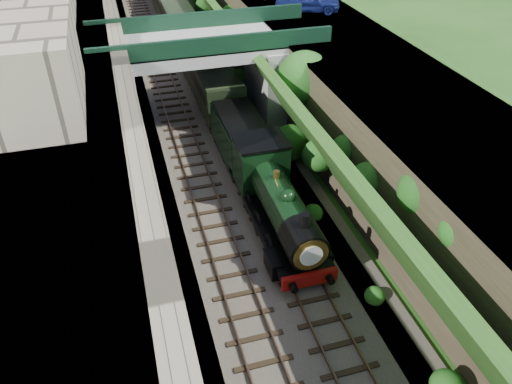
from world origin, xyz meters
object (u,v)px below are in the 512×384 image
car_blue (308,0)px  tender (241,140)px  road_bridge (214,68)px  locomotive (277,201)px  tree (305,80)px

car_blue → tender: 14.50m
car_blue → road_bridge: bearing=136.6°
road_bridge → car_blue: bearing=25.7°
car_blue → locomotive: (-8.30, -17.90, -5.22)m
tree → car_blue: size_ratio=1.31×
tree → road_bridge: bearing=134.3°
car_blue → locomotive: size_ratio=0.49×
road_bridge → tree: (4.97, -5.10, 0.57)m
locomotive → tender: (-0.00, 7.36, -0.27)m
road_bridge → locomotive: (0.26, -13.79, -2.18)m
road_bridge → car_blue: (8.56, 4.11, 3.03)m
locomotive → tree: bearing=61.5°
car_blue → locomotive: car_blue is taller
road_bridge → tender: road_bridge is taller
car_blue → tender: (-8.30, -10.54, -5.49)m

